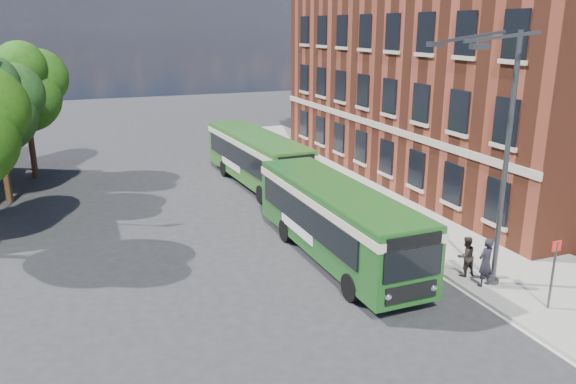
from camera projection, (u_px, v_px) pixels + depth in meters
name	position (u px, v px, depth m)	size (l,w,h in m)	color
ground	(339.00, 287.00, 20.42)	(120.00, 120.00, 0.00)	#29292C
pavement	(390.00, 202.00, 29.98)	(6.00, 48.00, 0.15)	gray
kerb_line	(339.00, 210.00, 28.93)	(0.12, 48.00, 0.01)	beige
brick_office	(462.00, 62.00, 34.01)	(12.10, 26.00, 14.20)	maroon
street_lamp	(498.00, 159.00, 18.95)	(2.96, 2.38, 9.00)	#3B3E41
bus_stop_sign	(553.00, 270.00, 18.19)	(0.35, 0.08, 2.52)	#3B3E41
bus_front	(336.00, 216.00, 22.38)	(2.77, 10.85, 3.02)	#1C511B
bus_rear	(257.00, 154.00, 33.02)	(3.18, 11.16, 3.02)	#2C611E
pedestrian_a	(486.00, 262.00, 19.93)	(0.66, 0.43, 1.80)	black
pedestrian_b	(466.00, 256.00, 20.78)	(0.75, 0.58, 1.54)	black
tree_right	(25.00, 86.00, 33.34)	(4.93, 4.68, 8.32)	#341F13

